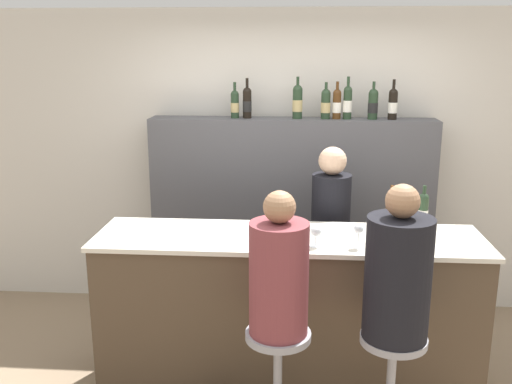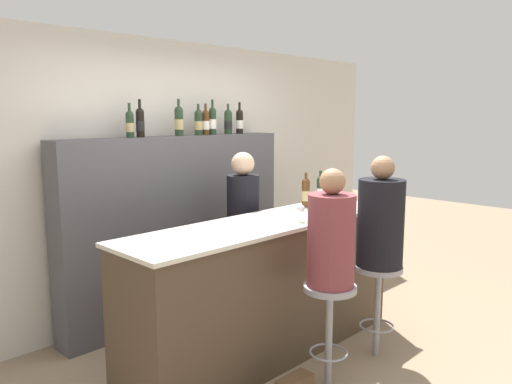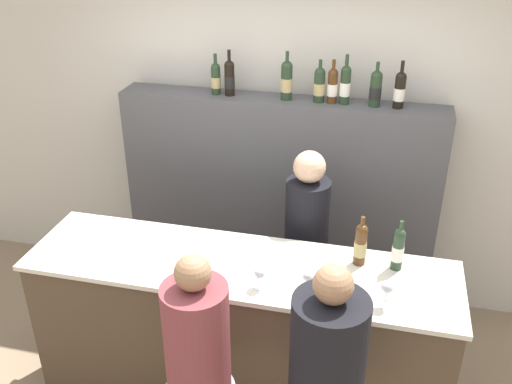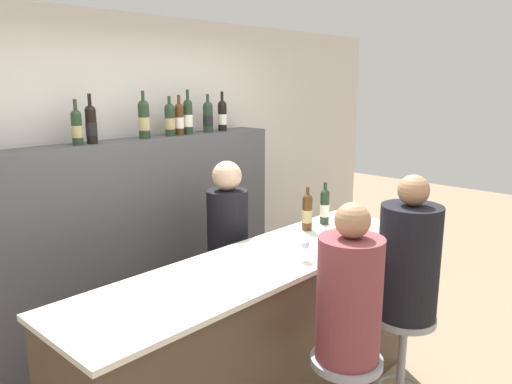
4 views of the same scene
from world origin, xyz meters
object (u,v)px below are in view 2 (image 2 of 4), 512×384
(wine_bottle_backbar_0, at_px, (130,124))
(wine_bottle_counter_0, at_px, (306,192))
(guest_seated_left, at_px, (331,236))
(wine_glass_2, at_px, (350,197))
(bar_stool_right, at_px, (378,286))
(wine_bottle_backbar_3, at_px, (198,122))
(wine_bottle_backbar_7, at_px, (240,121))
(wine_glass_1, at_px, (321,203))
(bar_stool_left, at_px, (329,308))
(wine_bottle_backbar_1, at_px, (140,122))
(wine_bottle_backbar_2, at_px, (179,121))
(wine_glass_0, at_px, (300,210))
(guest_seated_right, at_px, (381,220))
(wine_bottle_backbar_6, at_px, (228,122))
(wine_bottle_backbar_4, at_px, (206,122))
(bartender, at_px, (243,244))
(wine_bottle_backbar_5, at_px, (213,121))
(wine_bottle_counter_1, at_px, (320,190))

(wine_bottle_backbar_0, bearing_deg, wine_bottle_counter_0, -40.91)
(wine_bottle_backbar_0, distance_m, guest_seated_left, 2.00)
(wine_glass_2, height_order, bar_stool_right, wine_glass_2)
(wine_bottle_backbar_3, xyz_separation_m, wine_bottle_backbar_7, (0.54, -0.00, 0.00))
(wine_glass_1, distance_m, bar_stool_left, 0.90)
(wine_bottle_backbar_7, bearing_deg, wine_bottle_backbar_3, 180.00)
(wine_bottle_backbar_1, height_order, wine_bottle_backbar_2, wine_bottle_backbar_2)
(wine_bottle_backbar_2, bearing_deg, wine_bottle_backbar_0, 180.00)
(wine_glass_0, height_order, guest_seated_right, guest_seated_right)
(wine_bottle_backbar_7, bearing_deg, wine_glass_2, -88.68)
(wine_bottle_backbar_6, relative_size, guest_seated_right, 0.35)
(wine_bottle_backbar_2, relative_size, bar_stool_left, 0.46)
(guest_seated_left, bearing_deg, wine_glass_1, 43.76)
(wine_bottle_backbar_1, xyz_separation_m, guest_seated_left, (0.33, -1.80, -0.75))
(wine_bottle_backbar_0, xyz_separation_m, wine_bottle_backbar_4, (0.83, 0.00, 0.01))
(wine_glass_1, distance_m, wine_glass_2, 0.41)
(wine_glass_1, xyz_separation_m, wine_glass_2, (0.41, -0.00, 0.00))
(guest_seated_right, distance_m, bartender, 1.32)
(wine_bottle_backbar_2, height_order, wine_glass_2, wine_bottle_backbar_2)
(bar_stool_right, bearing_deg, wine_bottle_backbar_5, 94.76)
(guest_seated_right, bearing_deg, guest_seated_left, 180.00)
(wine_bottle_counter_1, bearing_deg, wine_bottle_counter_0, 180.00)
(wine_bottle_backbar_1, relative_size, wine_bottle_backbar_6, 1.07)
(wine_bottle_backbar_4, distance_m, bartender, 1.24)
(guest_seated_left, bearing_deg, wine_bottle_backbar_6, 69.05)
(guest_seated_left, bearing_deg, guest_seated_right, -0.00)
(wine_bottle_counter_1, distance_m, bar_stool_left, 1.39)
(wine_bottle_backbar_4, xyz_separation_m, wine_glass_0, (-0.19, -1.35, -0.65))
(wine_glass_2, bearing_deg, guest_seated_right, -118.40)
(wine_bottle_backbar_6, bearing_deg, wine_bottle_backbar_4, 180.00)
(wine_bottle_backbar_2, distance_m, wine_bottle_backbar_5, 0.40)
(wine_bottle_backbar_1, xyz_separation_m, wine_bottle_backbar_6, (1.02, 0.00, -0.00))
(wine_bottle_counter_0, relative_size, bartender, 0.20)
(wine_bottle_backbar_0, xyz_separation_m, wine_glass_2, (1.31, -1.35, -0.63))
(wine_bottle_backbar_3, bearing_deg, wine_bottle_counter_0, -67.82)
(wine_glass_2, relative_size, bartender, 0.10)
(wine_glass_1, distance_m, guest_seated_left, 0.66)
(wine_bottle_counter_1, relative_size, wine_bottle_backbar_5, 0.91)
(wine_bottle_backbar_7, bearing_deg, wine_bottle_backbar_2, 180.00)
(wine_bottle_backbar_5, xyz_separation_m, wine_glass_1, (-0.02, -1.35, -0.65))
(guest_seated_right, height_order, bartender, guest_seated_right)
(wine_bottle_backbar_2, relative_size, guest_seated_right, 0.39)
(wine_bottle_counter_1, relative_size, wine_bottle_backbar_2, 0.92)
(wine_bottle_backbar_7, relative_size, wine_glass_1, 2.11)
(wine_bottle_backbar_3, xyz_separation_m, wine_bottle_backbar_6, (0.38, 0.00, 0.00))
(wine_bottle_backbar_4, distance_m, wine_glass_1, 1.50)
(wine_bottle_counter_1, distance_m, wine_bottle_backbar_7, 1.17)
(wine_bottle_counter_0, xyz_separation_m, bar_stool_right, (-0.08, -0.81, -0.65))
(wine_bottle_counter_0, bearing_deg, wine_bottle_backbar_4, 107.59)
(wine_bottle_backbar_7, xyz_separation_m, bar_stool_left, (-0.85, -1.80, -1.26))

